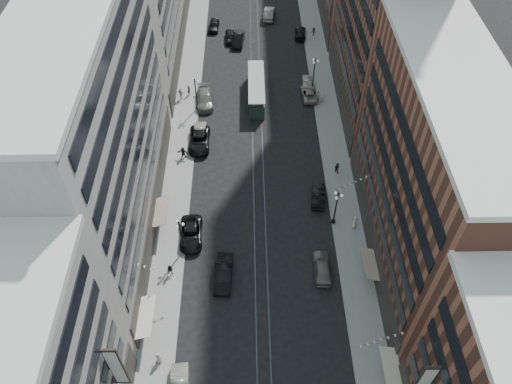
{
  "coord_description": "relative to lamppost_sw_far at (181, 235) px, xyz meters",
  "views": [
    {
      "loc": [
        -1.14,
        -6.83,
        49.09
      ],
      "look_at": [
        -0.47,
        32.87,
        5.0
      ],
      "focal_mm": 35.0,
      "sensor_mm": 36.0,
      "label": 1
    }
  ],
  "objects": [
    {
      "name": "pedestrian_8",
      "position": [
        19.52,
        28.01,
        -2.08
      ],
      "size": [
        0.73,
        0.59,
        1.73
      ],
      "primitive_type": "imported",
      "rotation": [
        0.0,
        0.0,
        3.46
      ],
      "color": "#BCAD9C",
      "rests_on": "sidewalk_east"
    },
    {
      "name": "car_11",
      "position": [
        17.6,
        29.72,
        -2.38
      ],
      "size": [
        2.7,
        5.28,
        1.43
      ],
      "primitive_type": "imported",
      "rotation": [
        0.0,
        0.0,
        3.21
      ],
      "color": "gray",
      "rests_on": "ground"
    },
    {
      "name": "lamppost_se_far",
      "position": [
        18.4,
        4.0,
        0.0
      ],
      "size": [
        1.03,
        1.14,
        5.52
      ],
      "color": "black",
      "rests_on": "sidewalk_east"
    },
    {
      "name": "pedestrian_7",
      "position": [
        19.89,
        12.77,
        -2.12
      ],
      "size": [
        0.9,
        0.85,
        1.65
      ],
      "primitive_type": "imported",
      "rotation": [
        0.0,
        0.0,
        2.45
      ],
      "color": "black",
      "rests_on": "sidewalk_east"
    },
    {
      "name": "pedestrian_extra_0",
      "position": [
        20.87,
        3.23,
        -1.99
      ],
      "size": [
        0.69,
        1.02,
        1.92
      ],
      "primitive_type": "imported",
      "rotation": [
        0.0,
        0.0,
        1.37
      ],
      "color": "#C1B4A0",
      "rests_on": "sidewalk_east"
    },
    {
      "name": "car_extra_2",
      "position": [
        0.8,
        20.24,
        -2.31
      ],
      "size": [
        1.74,
        4.79,
        1.57
      ],
      "primitive_type": "imported",
      "rotation": [
        0.0,
        0.0,
        -0.02
      ],
      "color": "gray",
      "rests_on": "ground"
    },
    {
      "name": "rail_east",
      "position": [
        9.9,
        42.0,
        -3.09
      ],
      "size": [
        0.12,
        180.0,
        0.02
      ],
      "primitive_type": "cube",
      "color": "#2D2D33",
      "rests_on": "ground"
    },
    {
      "name": "ground",
      "position": [
        9.2,
        32.0,
        -3.1
      ],
      "size": [
        220.0,
        220.0,
        0.0
      ],
      "primitive_type": "plane",
      "color": "black",
      "rests_on": "ground"
    },
    {
      "name": "car_14",
      "position": [
        12.07,
        54.72,
        -2.21
      ],
      "size": [
        2.49,
        5.56,
        1.77
      ],
      "primitive_type": "imported",
      "rotation": [
        0.0,
        0.0,
        3.02
      ],
      "color": "slate",
      "rests_on": "ground"
    },
    {
      "name": "rail_west",
      "position": [
        8.5,
        42.0,
        -3.09
      ],
      "size": [
        0.12,
        180.0,
        0.02
      ],
      "primitive_type": "cube",
      "color": "#2D2D33",
      "rests_on": "ground"
    },
    {
      "name": "lamppost_sw_far",
      "position": [
        0.0,
        0.0,
        0.0
      ],
      "size": [
        1.03,
        1.14,
        5.52
      ],
      "color": "black",
      "rests_on": "sidewalk_west"
    },
    {
      "name": "car_5",
      "position": [
        4.89,
        -3.81,
        -2.21
      ],
      "size": [
        2.14,
        5.45,
        1.77
      ],
      "primitive_type": "imported",
      "rotation": [
        0.0,
        0.0,
        -0.05
      ],
      "color": "black",
      "rests_on": "ground"
    },
    {
      "name": "car_extra_1",
      "position": [
        17.54,
        32.69,
        -2.4
      ],
      "size": [
        1.77,
        4.3,
        1.38
      ],
      "primitive_type": "imported",
      "rotation": [
        0.0,
        0.0,
        3.07
      ],
      "color": "gray",
      "rests_on": "ground"
    },
    {
      "name": "car_13",
      "position": [
        4.77,
        46.76,
        -2.35
      ],
      "size": [
        1.97,
        4.48,
        1.5
      ],
      "primitive_type": "imported",
      "rotation": [
        0.0,
        0.0,
        0.04
      ],
      "color": "black",
      "rests_on": "ground"
    },
    {
      "name": "pedestrian_4",
      "position": [
        21.4,
        -16.62,
        -2.13
      ],
      "size": [
        0.8,
        1.05,
        1.64
      ],
      "primitive_type": "imported",
      "rotation": [
        0.0,
        0.0,
        2.01
      ],
      "color": "beige",
      "rests_on": "sidewalk_east"
    },
    {
      "name": "sidewalk_east",
      "position": [
        20.2,
        42.0,
        -3.02
      ],
      "size": [
        4.0,
        180.0,
        0.15
      ],
      "primitive_type": "cube",
      "color": "gray",
      "rests_on": "ground"
    },
    {
      "name": "pedestrian_6",
      "position": [
        -2.71,
        29.43,
        -1.99
      ],
      "size": [
        1.22,
        0.8,
        1.91
      ],
      "primitive_type": "imported",
      "rotation": [
        0.0,
        0.0,
        2.85
      ],
      "color": "#BBB69B",
      "rests_on": "sidewalk_west"
    },
    {
      "name": "streetcar",
      "position": [
        9.2,
        29.72,
        -1.65
      ],
      "size": [
        2.51,
        11.35,
        3.14
      ],
      "color": "#21352A",
      "rests_on": "ground"
    },
    {
      "name": "car_extra_0",
      "position": [
        6.25,
        45.82,
        -2.21
      ],
      "size": [
        2.42,
        5.52,
        1.76
      ],
      "primitive_type": "imported",
      "rotation": [
        0.0,
        0.0,
        -0.11
      ],
      "color": "black",
      "rests_on": "ground"
    },
    {
      "name": "pedestrian_5",
      "position": [
        -1.28,
        16.07,
        -2.07
      ],
      "size": [
        1.69,
        0.8,
        1.76
      ],
      "primitive_type": "imported",
      "rotation": [
        0.0,
        0.0,
        -0.21
      ],
      "color": "black",
      "rests_on": "sidewalk_west"
    },
    {
      "name": "car_10",
      "position": [
        16.83,
        7.9,
        -2.34
      ],
      "size": [
        2.1,
        4.75,
        1.52
      ],
      "primitive_type": "imported",
      "rotation": [
        0.0,
        0.0,
        3.03
      ],
      "color": "black",
      "rests_on": "ground"
    },
    {
      "name": "sidewalk_west",
      "position": [
        -1.8,
        42.0,
        -3.02
      ],
      "size": [
        4.0,
        180.0,
        0.15
      ],
      "primitive_type": "cube",
      "color": "gray",
      "rests_on": "ground"
    },
    {
      "name": "pedestrian_9",
      "position": [
        20.04,
        47.96,
        -2.19
      ],
      "size": [
        0.99,
        0.42,
        1.52
      ],
      "primitive_type": "imported",
      "rotation": [
        0.0,
        0.0,
        0.02
      ],
      "color": "black",
      "rests_on": "sidewalk_east"
    },
    {
      "name": "car_2",
      "position": [
        0.8,
        1.97,
        -2.31
      ],
      "size": [
        2.85,
        5.78,
        1.58
      ],
      "primitive_type": "imported",
      "rotation": [
        0.0,
        0.0,
        0.04
      ],
      "color": "black",
      "rests_on": "ground"
    },
    {
      "name": "car_8",
      "position": [
        1.08,
        28.41,
        -2.21
      ],
      "size": [
        2.98,
        6.26,
        1.76
      ],
      "primitive_type": "imported",
      "rotation": [
        0.0,
        0.0,
        0.08
      ],
      "color": "#67665C",
      "rests_on": "ground"
    },
    {
      "name": "lamppost_sw_mid",
      "position": [
        0.0,
        27.0,
        0.0
      ],
      "size": [
        1.03,
        1.14,
        5.52
      ],
      "color": "black",
      "rests_on": "sidewalk_west"
    },
    {
      "name": "building_west_mid",
      "position": [
        -7.8,
        5.0,
        10.9
      ],
      "size": [
        8.0,
        36.0,
        28.0
      ],
      "primitive_type": "cube",
      "color": "gray",
      "rests_on": "ground"
    },
    {
      "name": "car_9",
      "position": [
        1.61,
        50.78,
        -2.32
      ],
      "size": [
        2.11,
        4.65,
        1.55
      ],
      "primitive_type": "imported",
      "rotation": [
        0.0,
        0.0,
        -0.06
      ],
      "color": "black",
      "rests_on": "ground"
    },
    {
      "name": "car_7",
      "position": [
        0.8,
        18.76,
        -2.23
      ],
      "size": [
        2.93,
        6.27,
        1.74
      ],
      "primitive_type": "imported",
      "rotation": [
        0.0,
        0.0,
        0.01
      ],
      "color": "black",
      "rests_on": "ground"
    },
    {
      "name": "car_12",
      "position": [
        17.6,
        47.96,
        -2.39
      ],
      "size": [
        2.44,
        5.04,
        1.41
      ],
      "primitive_type": "imported",
      "rotation": [
        0.0,
        0.0,
        3.05
      ],
      "color": "black",
      "rests_on": "ground"
    },
    {
      "name": "pedestrian_1",
      "position": [
        -1.34,
        -13.62,
        -2.13
      ],
      "size": [
        0.89,
        0.67,
        1.63
      ],
      "primitive_type": "imported",
      "rotation": [
        0.0,
        0.0,
        2.81
      ],
      "color": "#C0B69F",
      "rests_on": "sidewalk_west"
    },
    {
      "name": "lamppost_se_mid",
      "position": [
        18.4,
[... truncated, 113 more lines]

